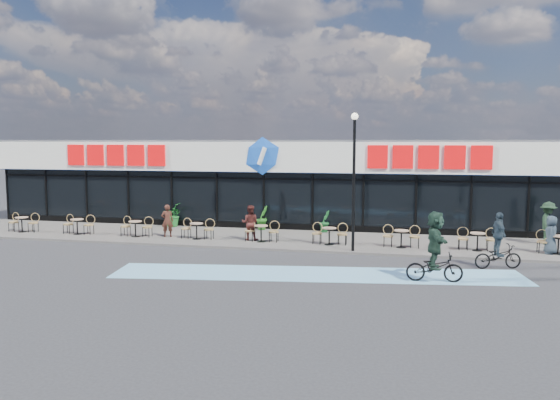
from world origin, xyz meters
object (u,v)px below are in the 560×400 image
Objects in this scene: patron_left at (167,221)px; pedestrian_b at (548,223)px; pedestrian_a at (551,235)px; patron_right at (250,223)px; potted_plant_mid at (262,218)px; bistro_set_0 at (23,222)px; cyclist_a at (435,250)px; cyclist_b at (498,248)px; lamp_post at (354,170)px; potted_plant_right at (325,221)px; potted_plant_left at (172,215)px.

pedestrian_b reaches higher than patron_left.
pedestrian_a reaches higher than patron_left.
potted_plant_mid is at bearing -89.60° from patron_right.
cyclist_a reaches higher than bistro_set_0.
patron_left is at bearing 167.86° from cyclist_b.
pedestrian_a is 0.75× the size of cyclist_b.
patron_right is 12.95m from pedestrian_b.
bistro_set_0 is 1.02× the size of patron_left.
lamp_post is at bearing 163.08° from cyclist_b.
lamp_post is 5.49m from cyclist_a.
cyclist_a is (-5.11, -7.20, 0.01)m from pedestrian_b.
patron_right is 10.47m from cyclist_b.
pedestrian_a is at bearing -0.27° from bistro_set_0.
cyclist_b is at bearing -40.11° from potted_plant_right.
patron_left reaches higher than potted_plant_mid.
lamp_post reaches higher than cyclist_b.
lamp_post is at bearing 148.67° from patron_left.
pedestrian_a is at bearing 8.03° from lamp_post.
pedestrian_a is at bearing 156.70° from patron_left.
potted_plant_left is 0.81× the size of pedestrian_a.
lamp_post is 8.16m from pedestrian_a.
cyclist_a is at bearing -60.36° from potted_plant_right.
pedestrian_b is (17.89, -1.11, 0.31)m from potted_plant_left.
lamp_post is 3.51× the size of patron_right.
pedestrian_b reaches higher than pedestrian_a.
bistro_set_0 is 11.54m from patron_right.
cyclist_b is at bearing -30.46° from potted_plant_mid.
bistro_set_0 is at bearing 175.78° from lamp_post.
patron_left is 4.00m from patron_right.
pedestrian_a is 2.18m from pedestrian_b.
pedestrian_b is at bearing 164.00° from patron_left.
bistro_set_0 is 1.25× the size of potted_plant_left.
potted_plant_left is at bearing -179.31° from potted_plant_mid.
cyclist_a is (7.90, -8.38, 0.34)m from potted_plant_mid.
cyclist_a is at bearing -15.07° from bistro_set_0.
pedestrian_a is at bearing 48.33° from cyclist_b.
cyclist_b is at bearing -21.51° from potted_plant_left.
bistro_set_0 is 24.43m from pedestrian_b.
potted_plant_mid is 11.52m from cyclist_a.
patron_left is (7.53, 0.21, 0.30)m from bistro_set_0.
potted_plant_right is at bearing -1.38° from potted_plant_mid.
patron_right is at bearing -79.02° from pedestrian_a.
cyclist_b reaches higher than bistro_set_0.
potted_plant_mid is at bearing 100.46° from pedestrian_b.
potted_plant_right is at bearing 112.05° from lamp_post.
potted_plant_left is at bearing 102.05° from pedestrian_b.
patron_right is at bearing -86.30° from potted_plant_mid.
lamp_post is 5.53m from patron_right.
pedestrian_a reaches higher than potted_plant_mid.
patron_left is 0.66× the size of cyclist_a.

